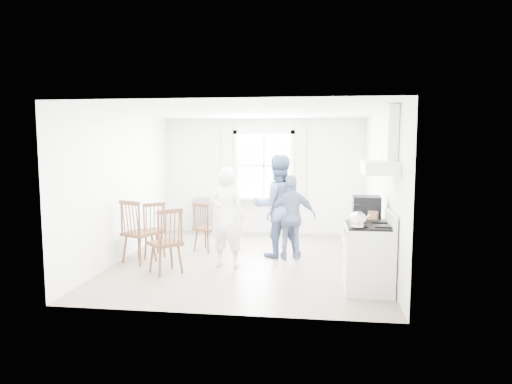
{
  "coord_description": "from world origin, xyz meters",
  "views": [
    {
      "loc": [
        1.14,
        -7.75,
        2.11
      ],
      "look_at": [
        0.11,
        0.2,
        1.2
      ],
      "focal_mm": 32.0,
      "sensor_mm": 36.0,
      "label": 1
    }
  ],
  "objects_px": {
    "low_cabinet": "(368,248)",
    "windsor_chair_b": "(134,225)",
    "person_left": "(227,217)",
    "person_mid": "(278,206)",
    "person_right": "(291,217)",
    "windsor_chair_c": "(168,234)",
    "stereo_stack": "(366,208)",
    "windsor_chair_a": "(153,224)",
    "gas_stove": "(369,257)"
  },
  "relations": [
    {
      "from": "low_cabinet",
      "to": "stereo_stack",
      "type": "bearing_deg",
      "value": -134.48
    },
    {
      "from": "windsor_chair_a",
      "to": "person_mid",
      "type": "bearing_deg",
      "value": 9.92
    },
    {
      "from": "stereo_stack",
      "to": "person_mid",
      "type": "distance_m",
      "value": 1.83
    },
    {
      "from": "stereo_stack",
      "to": "windsor_chair_a",
      "type": "bearing_deg",
      "value": 168.87
    },
    {
      "from": "low_cabinet",
      "to": "windsor_chair_b",
      "type": "bearing_deg",
      "value": 176.58
    },
    {
      "from": "stereo_stack",
      "to": "person_mid",
      "type": "relative_size",
      "value": 0.23
    },
    {
      "from": "person_right",
      "to": "stereo_stack",
      "type": "bearing_deg",
      "value": 131.04
    },
    {
      "from": "person_mid",
      "to": "gas_stove",
      "type": "bearing_deg",
      "value": 111.51
    },
    {
      "from": "windsor_chair_a",
      "to": "windsor_chair_c",
      "type": "distance_m",
      "value": 1.17
    },
    {
      "from": "windsor_chair_a",
      "to": "low_cabinet",
      "type": "bearing_deg",
      "value": -10.26
    },
    {
      "from": "windsor_chair_a",
      "to": "person_left",
      "type": "relative_size",
      "value": 0.61
    },
    {
      "from": "person_mid",
      "to": "low_cabinet",
      "type": "bearing_deg",
      "value": 127.18
    },
    {
      "from": "gas_stove",
      "to": "windsor_chair_b",
      "type": "xyz_separation_m",
      "value": [
        -3.82,
        0.93,
        0.19
      ]
    },
    {
      "from": "gas_stove",
      "to": "person_mid",
      "type": "bearing_deg",
      "value": 129.02
    },
    {
      "from": "windsor_chair_b",
      "to": "person_left",
      "type": "xyz_separation_m",
      "value": [
        1.62,
        0.03,
        0.16
      ]
    },
    {
      "from": "low_cabinet",
      "to": "windsor_chair_b",
      "type": "distance_m",
      "value": 3.91
    },
    {
      "from": "windsor_chair_c",
      "to": "windsor_chair_b",
      "type": "bearing_deg",
      "value": 145.2
    },
    {
      "from": "windsor_chair_a",
      "to": "person_mid",
      "type": "xyz_separation_m",
      "value": [
        2.22,
        0.39,
        0.31
      ]
    },
    {
      "from": "windsor_chair_b",
      "to": "person_mid",
      "type": "relative_size",
      "value": 0.6
    },
    {
      "from": "gas_stove",
      "to": "windsor_chair_a",
      "type": "distance_m",
      "value": 3.89
    },
    {
      "from": "windsor_chair_c",
      "to": "person_right",
      "type": "xyz_separation_m",
      "value": [
        1.86,
        1.22,
        0.11
      ]
    },
    {
      "from": "stereo_stack",
      "to": "person_left",
      "type": "relative_size",
      "value": 0.25
    },
    {
      "from": "gas_stove",
      "to": "low_cabinet",
      "type": "bearing_deg",
      "value": 84.32
    },
    {
      "from": "stereo_stack",
      "to": "person_left",
      "type": "bearing_deg",
      "value": 172.09
    },
    {
      "from": "stereo_stack",
      "to": "windsor_chair_c",
      "type": "height_order",
      "value": "stereo_stack"
    },
    {
      "from": "low_cabinet",
      "to": "person_left",
      "type": "relative_size",
      "value": 0.54
    },
    {
      "from": "person_left",
      "to": "person_right",
      "type": "height_order",
      "value": "person_left"
    },
    {
      "from": "stereo_stack",
      "to": "person_right",
      "type": "bearing_deg",
      "value": 141.3
    },
    {
      "from": "windsor_chair_b",
      "to": "windsor_chair_c",
      "type": "bearing_deg",
      "value": -34.8
    },
    {
      "from": "gas_stove",
      "to": "person_mid",
      "type": "distance_m",
      "value": 2.31
    },
    {
      "from": "gas_stove",
      "to": "person_mid",
      "type": "relative_size",
      "value": 0.61
    },
    {
      "from": "person_mid",
      "to": "person_right",
      "type": "xyz_separation_m",
      "value": [
        0.26,
        -0.15,
        -0.17
      ]
    },
    {
      "from": "person_left",
      "to": "windsor_chair_b",
      "type": "bearing_deg",
      "value": 11.43
    },
    {
      "from": "stereo_stack",
      "to": "windsor_chair_a",
      "type": "xyz_separation_m",
      "value": [
        -3.66,
        0.72,
        -0.46
      ]
    },
    {
      "from": "windsor_chair_c",
      "to": "stereo_stack",
      "type": "bearing_deg",
      "value": 5.08
    },
    {
      "from": "stereo_stack",
      "to": "windsor_chair_b",
      "type": "xyz_separation_m",
      "value": [
        -3.85,
        0.28,
        -0.41
      ]
    },
    {
      "from": "windsor_chair_a",
      "to": "person_right",
      "type": "height_order",
      "value": "person_right"
    },
    {
      "from": "stereo_stack",
      "to": "low_cabinet",
      "type": "bearing_deg",
      "value": 45.52
    },
    {
      "from": "person_left",
      "to": "windsor_chair_a",
      "type": "bearing_deg",
      "value": -5.53
    },
    {
      "from": "low_cabinet",
      "to": "person_right",
      "type": "xyz_separation_m",
      "value": [
        -1.24,
        0.9,
        0.3
      ]
    },
    {
      "from": "windsor_chair_a",
      "to": "person_right",
      "type": "distance_m",
      "value": 2.49
    },
    {
      "from": "windsor_chair_c",
      "to": "person_mid",
      "type": "xyz_separation_m",
      "value": [
        1.6,
        1.38,
        0.28
      ]
    },
    {
      "from": "windsor_chair_c",
      "to": "gas_stove",
      "type": "bearing_deg",
      "value": -7.15
    },
    {
      "from": "low_cabinet",
      "to": "windsor_chair_a",
      "type": "bearing_deg",
      "value": 169.74
    },
    {
      "from": "windsor_chair_b",
      "to": "person_right",
      "type": "height_order",
      "value": "person_right"
    },
    {
      "from": "person_left",
      "to": "low_cabinet",
      "type": "bearing_deg",
      "value": -176.1
    },
    {
      "from": "low_cabinet",
      "to": "person_mid",
      "type": "bearing_deg",
      "value": 144.69
    },
    {
      "from": "stereo_stack",
      "to": "person_right",
      "type": "xyz_separation_m",
      "value": [
        -1.19,
        0.95,
        -0.33
      ]
    },
    {
      "from": "person_mid",
      "to": "windsor_chair_c",
      "type": "bearing_deg",
      "value": 23.19
    },
    {
      "from": "person_left",
      "to": "person_mid",
      "type": "relative_size",
      "value": 0.91
    }
  ]
}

